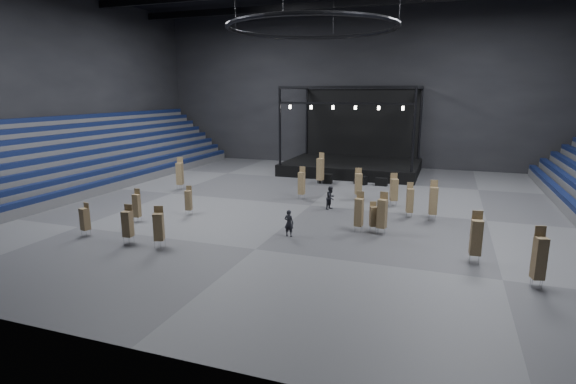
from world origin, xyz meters
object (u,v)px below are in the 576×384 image
(chair_stack_8, at_px, (128,223))
(man_center, at_px, (289,223))
(chair_stack_7, at_px, (85,218))
(chair_stack_12, at_px, (539,257))
(stage, at_px, (353,158))
(chair_stack_16, at_px, (433,200))
(chair_stack_11, at_px, (302,183))
(chair_stack_15, at_px, (159,226))
(chair_stack_6, at_px, (476,236))
(flight_case_mid, at_px, (361,180))
(chair_stack_4, at_px, (359,211))
(flight_case_left, at_px, (325,179))
(crew_member, at_px, (331,198))
(chair_stack_3, at_px, (189,200))
(chair_stack_0, at_px, (410,200))
(chair_stack_9, at_px, (373,216))
(chair_stack_2, at_px, (382,213))
(chair_stack_10, at_px, (180,173))
(chair_stack_13, at_px, (137,205))
(flight_case_right, at_px, (381,182))
(chair_stack_5, at_px, (394,189))
(chair_stack_14, at_px, (358,183))
(chair_stack_1, at_px, (320,169))

(chair_stack_8, height_order, man_center, chair_stack_8)
(chair_stack_7, distance_m, chair_stack_12, 24.50)
(stage, distance_m, chair_stack_16, 19.51)
(chair_stack_11, xyz_separation_m, chair_stack_15, (-3.88, -13.84, -0.11))
(chair_stack_8, bearing_deg, chair_stack_6, 2.86)
(flight_case_mid, distance_m, chair_stack_4, 15.12)
(flight_case_left, distance_m, crew_member, 9.81)
(flight_case_left, bearing_deg, chair_stack_3, -113.47)
(chair_stack_0, xyz_separation_m, chair_stack_4, (-2.68, -4.52, 0.07))
(chair_stack_0, distance_m, chair_stack_15, 16.82)
(chair_stack_0, bearing_deg, chair_stack_6, -79.12)
(stage, height_order, chair_stack_9, stage)
(flight_case_mid, xyz_separation_m, chair_stack_2, (4.08, -14.85, 0.96))
(chair_stack_10, bearing_deg, chair_stack_9, -34.11)
(flight_case_mid, distance_m, chair_stack_13, 21.17)
(chair_stack_4, distance_m, chair_stack_9, 0.97)
(chair_stack_0, height_order, chair_stack_7, chair_stack_0)
(chair_stack_11, bearing_deg, flight_case_right, 56.35)
(chair_stack_7, height_order, chair_stack_13, chair_stack_13)
(flight_case_right, height_order, chair_stack_7, chair_stack_7)
(stage, xyz_separation_m, chair_stack_6, (11.33, -24.81, -0.05))
(chair_stack_0, bearing_deg, chair_stack_8, -159.01)
(flight_case_left, xyz_separation_m, chair_stack_6, (12.54, -17.38, 0.95))
(chair_stack_12, bearing_deg, chair_stack_7, 166.51)
(flight_case_right, bearing_deg, chair_stack_5, -75.30)
(flight_case_mid, relative_size, chair_stack_12, 0.43)
(flight_case_left, height_order, chair_stack_16, chair_stack_16)
(chair_stack_10, relative_size, chair_stack_11, 1.09)
(chair_stack_13, height_order, man_center, chair_stack_13)
(flight_case_mid, xyz_separation_m, chair_stack_4, (2.66, -14.85, 0.92))
(chair_stack_13, bearing_deg, chair_stack_7, -112.70)
(stage, relative_size, chair_stack_11, 5.26)
(chair_stack_10, xyz_separation_m, chair_stack_14, (15.77, 1.46, -0.13))
(chair_stack_11, bearing_deg, chair_stack_14, 18.54)
(chair_stack_10, height_order, chair_stack_13, chair_stack_10)
(stage, relative_size, chair_stack_13, 6.18)
(stage, bearing_deg, flight_case_mid, -72.78)
(chair_stack_6, bearing_deg, chair_stack_15, -173.46)
(chair_stack_0, bearing_deg, chair_stack_15, -154.70)
(chair_stack_1, bearing_deg, chair_stack_11, -73.26)
(stage, relative_size, chair_stack_14, 5.44)
(stage, distance_m, chair_stack_8, 29.15)
(flight_case_left, xyz_separation_m, flight_case_right, (5.27, 0.65, -0.09))
(flight_case_right, xyz_separation_m, chair_stack_5, (1.97, -7.49, 0.96))
(chair_stack_15, distance_m, crew_member, 13.39)
(chair_stack_13, relative_size, man_center, 1.38)
(man_center, bearing_deg, chair_stack_11, -70.04)
(stage, relative_size, chair_stack_12, 5.01)
(flight_case_right, height_order, chair_stack_6, chair_stack_6)
(chair_stack_8, bearing_deg, chair_stack_2, 18.43)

